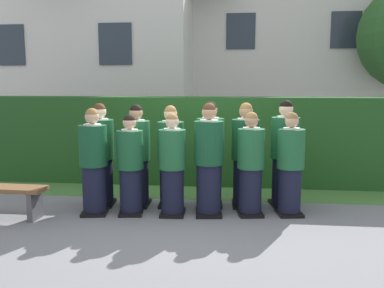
{
  "coord_description": "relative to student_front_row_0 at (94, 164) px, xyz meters",
  "views": [
    {
      "loc": [
        0.69,
        -6.09,
        1.97
      ],
      "look_at": [
        0.0,
        0.23,
        1.05
      ],
      "focal_mm": 38.83,
      "sensor_mm": 36.0,
      "label": 1
    }
  ],
  "objects": [
    {
      "name": "ground_plane",
      "position": [
        1.46,
        0.12,
        -0.77
      ],
      "size": [
        60.0,
        60.0,
        0.0
      ],
      "primitive_type": "plane",
      "color": "slate"
    },
    {
      "name": "student_front_row_0",
      "position": [
        0.0,
        0.0,
        0.0
      ],
      "size": [
        0.44,
        0.54,
        1.62
      ],
      "color": "black",
      "rests_on": "ground"
    },
    {
      "name": "student_front_row_1",
      "position": [
        0.56,
        0.05,
        -0.05
      ],
      "size": [
        0.41,
        0.48,
        1.53
      ],
      "color": "black",
      "rests_on": "ground"
    },
    {
      "name": "student_front_row_2",
      "position": [
        1.2,
        0.07,
        -0.03
      ],
      "size": [
        0.4,
        0.46,
        1.55
      ],
      "color": "black",
      "rests_on": "ground"
    },
    {
      "name": "student_front_row_3",
      "position": [
        1.74,
        0.14,
        0.04
      ],
      "size": [
        0.44,
        0.53,
        1.7
      ],
      "color": "black",
      "rests_on": "ground"
    },
    {
      "name": "student_front_row_4",
      "position": [
        2.37,
        0.21,
        -0.03
      ],
      "size": [
        0.43,
        0.5,
        1.56
      ],
      "color": "black",
      "rests_on": "ground"
    },
    {
      "name": "student_front_row_5",
      "position": [
        2.96,
        0.28,
        -0.03
      ],
      "size": [
        0.42,
        0.5,
        1.56
      ],
      "color": "black",
      "rests_on": "ground"
    },
    {
      "name": "student_rear_row_0",
      "position": [
        -0.04,
        0.46,
        0.03
      ],
      "size": [
        0.44,
        0.55,
        1.67
      ],
      "color": "black",
      "rests_on": "ground"
    },
    {
      "name": "student_rear_row_1",
      "position": [
        0.55,
        0.49,
        0.02
      ],
      "size": [
        0.43,
        0.52,
        1.65
      ],
      "color": "black",
      "rests_on": "ground"
    },
    {
      "name": "student_rear_row_2",
      "position": [
        1.1,
        0.54,
        0.01
      ],
      "size": [
        0.43,
        0.48,
        1.64
      ],
      "color": "black",
      "rests_on": "ground"
    },
    {
      "name": "student_rear_row_3",
      "position": [
        1.73,
        0.63,
        0.04
      ],
      "size": [
        0.44,
        0.52,
        1.7
      ],
      "color": "black",
      "rests_on": "ground"
    },
    {
      "name": "student_rear_row_4",
      "position": [
        2.29,
        0.64,
        0.03
      ],
      "size": [
        0.44,
        0.54,
        1.68
      ],
      "color": "black",
      "rests_on": "ground"
    },
    {
      "name": "student_rear_row_5",
      "position": [
        2.92,
        0.72,
        0.05
      ],
      "size": [
        0.47,
        0.57,
        1.72
      ],
      "color": "black",
      "rests_on": "ground"
    },
    {
      "name": "hedge",
      "position": [
        1.46,
        2.17,
        0.09
      ],
      "size": [
        8.84,
        0.7,
        1.72
      ],
      "color": "#214C1E",
      "rests_on": "ground"
    },
    {
      "name": "school_building_main",
      "position": [
        3.82,
        9.42,
        3.3
      ],
      "size": [
        7.48,
        4.21,
        7.94
      ],
      "color": "silver",
      "rests_on": "ground"
    },
    {
      "name": "school_building_annex",
      "position": [
        -2.61,
        7.0,
        2.77
      ],
      "size": [
        7.07,
        4.05,
        6.89
      ],
      "color": "silver",
      "rests_on": "ground"
    },
    {
      "name": "oak_tree_left",
      "position": [
        -4.64,
        6.74,
        2.41
      ],
      "size": [
        2.91,
        2.91,
        4.64
      ],
      "color": "brown",
      "rests_on": "ground"
    },
    {
      "name": "wooden_bench",
      "position": [
        -1.32,
        -0.36,
        -0.42
      ],
      "size": [
        1.41,
        0.42,
        0.48
      ],
      "color": "brown",
      "rests_on": "ground"
    },
    {
      "name": "lawn_strip",
      "position": [
        1.46,
        1.37,
        -0.77
      ],
      "size": [
        8.84,
        0.9,
        0.01
      ],
      "primitive_type": "cube",
      "color": "#477A38",
      "rests_on": "ground"
    }
  ]
}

